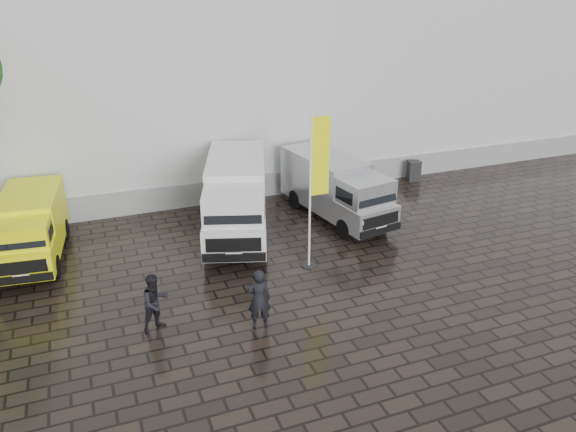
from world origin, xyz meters
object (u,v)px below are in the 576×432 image
object	(u,v)px
wheelie_bin	(414,171)
flagpole	(316,182)
person_tent	(156,302)
van_yellow	(31,230)
van_silver	(336,190)
person_front	(259,299)
van_white	(236,200)

from	to	relation	value
wheelie_bin	flagpole	bearing A→B (deg)	-126.83
wheelie_bin	person_tent	bearing A→B (deg)	-134.08
van_yellow	person_tent	bearing A→B (deg)	-53.51
van_silver	person_front	distance (m)	7.97
van_white	flagpole	xyz separation A→B (m)	(1.69, -3.32, 1.59)
wheelie_bin	person_front	xyz separation A→B (m)	(-10.47, -8.71, 0.41)
van_white	person_tent	xyz separation A→B (m)	(-3.76, -5.13, -0.52)
van_white	wheelie_bin	world-z (taller)	van_white
van_silver	person_front	size ratio (longest dim) A/B	3.11
person_tent	flagpole	bearing A→B (deg)	-5.30
van_yellow	wheelie_bin	distance (m)	16.51
flagpole	person_tent	xyz separation A→B (m)	(-5.45, -1.81, -2.11)
person_tent	van_silver	bearing A→B (deg)	9.66
van_yellow	person_front	bearing A→B (deg)	-41.60
wheelie_bin	person_tent	size ratio (longest dim) A/B	0.57
person_front	wheelie_bin	bearing A→B (deg)	-127.64
person_front	person_tent	world-z (taller)	person_front
flagpole	person_front	xyz separation A→B (m)	(-2.82, -2.74, -2.05)
van_white	wheelie_bin	xyz separation A→B (m)	(9.35, 2.65, -0.88)
van_white	flagpole	distance (m)	4.05
flagpole	van_yellow	bearing A→B (deg)	156.60
van_white	flagpole	world-z (taller)	flagpole
van_silver	flagpole	bearing A→B (deg)	-134.90
van_white	wheelie_bin	size ratio (longest dim) A/B	6.59
van_silver	van_yellow	bearing A→B (deg)	168.13
van_yellow	person_front	xyz separation A→B (m)	(5.87, -6.50, -0.20)
van_white	person_front	bearing A→B (deg)	-82.71
van_yellow	van_white	xyz separation A→B (m)	(7.00, -0.44, 0.26)
person_front	van_silver	bearing A→B (deg)	-117.86
van_silver	van_white	bearing A→B (deg)	170.41
flagpole	person_front	bearing A→B (deg)	-135.82
van_white	person_tent	distance (m)	6.38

